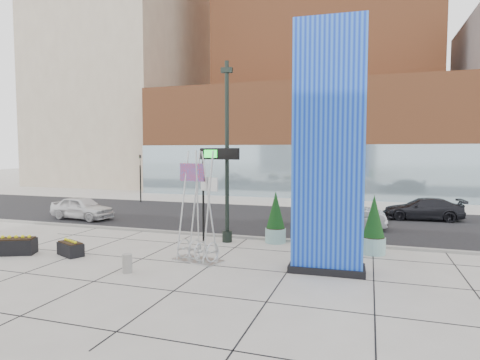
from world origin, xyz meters
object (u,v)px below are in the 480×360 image
(concrete_bollard, at_px, (127,263))
(car_white_west, at_px, (82,208))
(public_art_sculpture, at_px, (198,232))
(blue_pylon, at_px, (328,152))
(lamp_post, at_px, (227,169))
(overhead_street_sign, at_px, (218,162))
(car_silver_mid, at_px, (340,213))

(concrete_bollard, height_order, car_white_west, car_white_west)
(public_art_sculpture, bearing_deg, blue_pylon, 16.95)
(public_art_sculpture, bearing_deg, lamp_post, 106.19)
(blue_pylon, bearing_deg, car_white_west, 155.33)
(overhead_street_sign, relative_size, car_white_west, 1.06)
(lamp_post, bearing_deg, concrete_bollard, -107.02)
(car_silver_mid, bearing_deg, concrete_bollard, 146.72)
(public_art_sculpture, xyz_separation_m, car_silver_mid, (4.92, 8.90, -0.33))
(public_art_sculpture, height_order, overhead_street_sign, overhead_street_sign)
(blue_pylon, xyz_separation_m, public_art_sculpture, (-5.07, -0.11, -3.20))
(public_art_sculpture, relative_size, car_silver_mid, 0.88)
(lamp_post, height_order, public_art_sculpture, lamp_post)
(blue_pylon, bearing_deg, car_silver_mid, 88.51)
(car_white_west, bearing_deg, concrete_bollard, -127.73)
(public_art_sculpture, bearing_deg, car_white_west, 164.52)
(concrete_bollard, relative_size, car_silver_mid, 0.13)
(car_white_west, distance_m, car_silver_mid, 16.23)
(blue_pylon, distance_m, lamp_post, 6.20)
(concrete_bollard, distance_m, car_silver_mid, 13.01)
(public_art_sculpture, xyz_separation_m, car_white_west, (-11.17, 6.75, -0.43))
(lamp_post, bearing_deg, car_white_west, 163.94)
(car_silver_mid, bearing_deg, lamp_post, 135.09)
(public_art_sculpture, distance_m, concrete_bollard, 2.98)
(concrete_bollard, bearing_deg, public_art_sculpture, 51.13)
(lamp_post, relative_size, car_silver_mid, 1.71)
(concrete_bollard, height_order, car_silver_mid, car_silver_mid)
(blue_pylon, height_order, public_art_sculpture, blue_pylon)
(overhead_street_sign, relative_size, car_silver_mid, 0.90)
(public_art_sculpture, relative_size, car_white_west, 1.03)
(concrete_bollard, relative_size, car_white_west, 0.16)
(overhead_street_sign, xyz_separation_m, car_silver_mid, (5.34, 5.56, -3.07))
(blue_pylon, height_order, car_white_west, blue_pylon)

